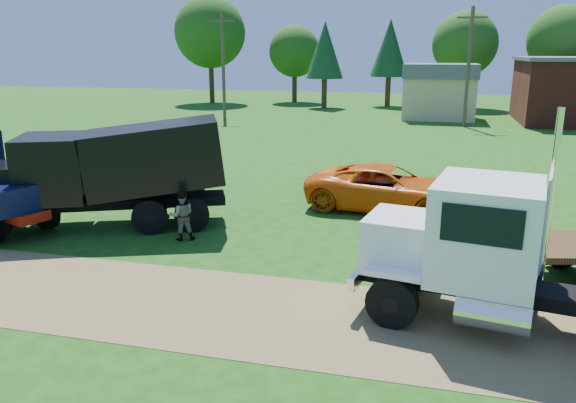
# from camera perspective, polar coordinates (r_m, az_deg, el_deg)

# --- Properties ---
(ground) EXTENTS (140.00, 140.00, 0.00)m
(ground) POSITION_cam_1_polar(r_m,az_deg,el_deg) (13.16, -2.85, -11.22)
(ground) COLOR #15480F
(ground) RESTS_ON ground
(dirt_track) EXTENTS (120.00, 4.20, 0.01)m
(dirt_track) POSITION_cam_1_polar(r_m,az_deg,el_deg) (13.16, -2.85, -11.19)
(dirt_track) COLOR brown
(dirt_track) RESTS_ON ground
(white_semi_tractor) EXTENTS (7.99, 3.80, 4.72)m
(white_semi_tractor) POSITION_cam_1_polar(r_m,az_deg,el_deg) (12.89, 19.64, -4.93)
(white_semi_tractor) COLOR black
(white_semi_tractor) RESTS_ON ground
(black_dump_truck) EXTENTS (8.38, 5.55, 3.63)m
(black_dump_truck) POSITION_cam_1_polar(r_m,az_deg,el_deg) (19.74, -17.71, 3.20)
(black_dump_truck) COLOR black
(black_dump_truck) RESTS_ON ground
(orange_pickup) EXTENTS (6.30, 3.47, 1.67)m
(orange_pickup) POSITION_cam_1_polar(r_m,az_deg,el_deg) (21.30, 10.04, 1.32)
(orange_pickup) COLOR #DD5C0A
(orange_pickup) RESTS_ON ground
(spectator_b) EXTENTS (0.97, 0.89, 1.60)m
(spectator_b) POSITION_cam_1_polar(r_m,az_deg,el_deg) (17.98, -10.73, -1.41)
(spectator_b) COLOR #999999
(spectator_b) RESTS_ON ground
(tan_shed) EXTENTS (6.20, 5.40, 4.70)m
(tan_shed) POSITION_cam_1_polar(r_m,az_deg,el_deg) (51.37, 15.11, 10.82)
(tan_shed) COLOR tan
(tan_shed) RESTS_ON ground
(utility_poles) EXTENTS (42.20, 0.28, 9.00)m
(utility_poles) POSITION_cam_1_polar(r_m,az_deg,el_deg) (46.33, 17.87, 13.05)
(utility_poles) COLOR #443A26
(utility_poles) RESTS_ON ground
(tree_row) EXTENTS (56.35, 13.16, 11.69)m
(tree_row) POSITION_cam_1_polar(r_m,az_deg,el_deg) (60.97, 16.56, 15.48)
(tree_row) COLOR #352715
(tree_row) RESTS_ON ground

